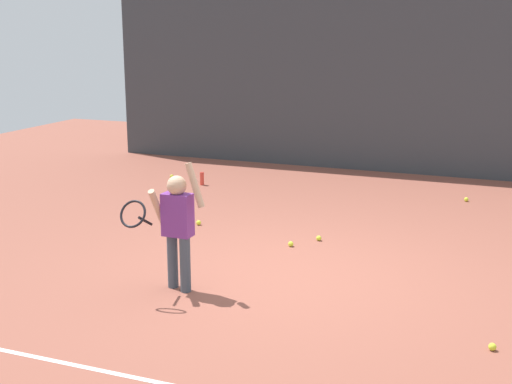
% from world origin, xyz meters
% --- Properties ---
extents(ground_plane, '(20.00, 20.00, 0.00)m').
position_xyz_m(ground_plane, '(0.00, 0.00, 0.00)').
color(ground_plane, brown).
extents(back_fence_windscreen, '(11.22, 0.08, 3.36)m').
position_xyz_m(back_fence_windscreen, '(0.00, 5.85, 1.68)').
color(back_fence_windscreen, '#383D42').
rests_on(back_fence_windscreen, ground).
extents(fence_post_0, '(0.09, 0.09, 3.51)m').
position_xyz_m(fence_post_0, '(-5.46, 5.91, 1.76)').
color(fence_post_0, slate).
rests_on(fence_post_0, ground).
extents(fence_post_1, '(0.09, 0.09, 3.51)m').
position_xyz_m(fence_post_1, '(-1.82, 5.91, 1.76)').
color(fence_post_1, slate).
rests_on(fence_post_1, ground).
extents(fence_post_2, '(0.09, 0.09, 3.51)m').
position_xyz_m(fence_post_2, '(1.82, 5.91, 1.76)').
color(fence_post_2, slate).
rests_on(fence_post_2, ground).
extents(tennis_player, '(0.72, 0.58, 1.35)m').
position_xyz_m(tennis_player, '(-0.93, -0.84, 0.73)').
color(tennis_player, '#3F4C59').
rests_on(tennis_player, ground).
extents(water_bottle, '(0.07, 0.07, 0.22)m').
position_xyz_m(water_bottle, '(-2.78, 3.60, 0.11)').
color(water_bottle, '#D83F33').
rests_on(water_bottle, ground).
extents(tennis_ball_0, '(0.07, 0.07, 0.07)m').
position_xyz_m(tennis_ball_0, '(-3.52, 3.89, 0.03)').
color(tennis_ball_0, '#CCE033').
rests_on(tennis_ball_0, ground).
extents(tennis_ball_1, '(0.07, 0.07, 0.07)m').
position_xyz_m(tennis_ball_1, '(-1.77, 1.38, 0.03)').
color(tennis_ball_1, '#CCE033').
rests_on(tennis_ball_1, ground).
extents(tennis_ball_2, '(0.07, 0.07, 0.07)m').
position_xyz_m(tennis_ball_2, '(-0.29, 0.94, 0.03)').
color(tennis_ball_2, '#CCE033').
rests_on(tennis_ball_2, ground).
extents(tennis_ball_3, '(0.07, 0.07, 0.07)m').
position_xyz_m(tennis_ball_3, '(2.19, -1.10, 0.03)').
color(tennis_ball_3, '#CCE033').
rests_on(tennis_ball_3, ground).
extents(tennis_ball_4, '(0.07, 0.07, 0.07)m').
position_xyz_m(tennis_ball_4, '(-0.03, 1.30, 0.03)').
color(tennis_ball_4, '#CCE033').
rests_on(tennis_ball_4, ground).
extents(tennis_ball_5, '(0.07, 0.07, 0.07)m').
position_xyz_m(tennis_ball_5, '(1.54, 4.06, 0.03)').
color(tennis_ball_5, '#CCE033').
rests_on(tennis_ball_5, ground).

